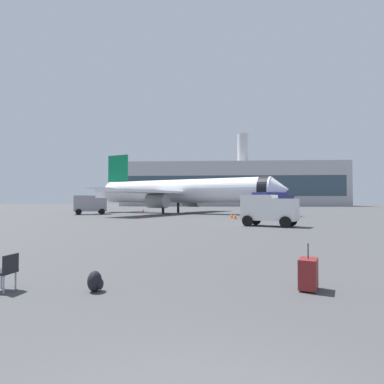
% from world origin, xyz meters
% --- Properties ---
extents(airplane_at_gate, '(33.86, 31.11, 10.50)m').
position_xyz_m(airplane_at_gate, '(-5.35, 51.13, 3.66)').
color(airplane_at_gate, white).
rests_on(airplane_at_gate, ground).
extents(service_truck, '(5.28, 3.99, 2.90)m').
position_xyz_m(service_truck, '(-18.85, 46.56, 1.61)').
color(service_truck, gray).
rests_on(service_truck, ground).
extents(fuel_truck, '(6.01, 5.87, 3.20)m').
position_xyz_m(fuel_truck, '(8.06, 41.33, 1.77)').
color(fuel_truck, navy).
rests_on(fuel_truck, ground).
extents(cargo_van, '(4.83, 3.83, 2.60)m').
position_xyz_m(cargo_van, '(4.69, 24.94, 1.45)').
color(cargo_van, white).
rests_on(cargo_van, ground).
extents(safety_cone_near, '(0.44, 0.44, 0.72)m').
position_xyz_m(safety_cone_near, '(2.63, 35.42, 0.36)').
color(safety_cone_near, '#F2590C').
rests_on(safety_cone_near, ground).
extents(safety_cone_mid, '(0.44, 0.44, 0.60)m').
position_xyz_m(safety_cone_mid, '(2.33, 37.66, 0.30)').
color(safety_cone_mid, '#F2590C').
rests_on(safety_cone_mid, ground).
extents(safety_cone_far, '(0.44, 0.44, 0.77)m').
position_xyz_m(safety_cone_far, '(-11.77, 52.24, 0.38)').
color(safety_cone_far, '#F2590C').
rests_on(safety_cone_far, ground).
extents(rolling_suitcase, '(0.61, 0.74, 1.10)m').
position_xyz_m(rolling_suitcase, '(2.31, 5.50, 0.39)').
color(rolling_suitcase, maroon).
rests_on(rolling_suitcase, ground).
extents(traveller_backpack, '(0.36, 0.40, 0.48)m').
position_xyz_m(traveller_backpack, '(-2.70, 5.05, 0.23)').
color(traveller_backpack, black).
rests_on(traveller_backpack, ground).
extents(gate_chair, '(0.53, 0.53, 0.86)m').
position_xyz_m(gate_chair, '(-4.81, 4.95, 0.50)').
color(gate_chair, black).
rests_on(gate_chair, ground).
extents(terminal_building, '(87.24, 19.79, 29.15)m').
position_xyz_m(terminal_building, '(7.74, 130.16, 8.68)').
color(terminal_building, '#B2B2B7').
rests_on(terminal_building, ground).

